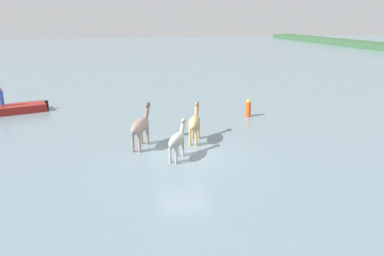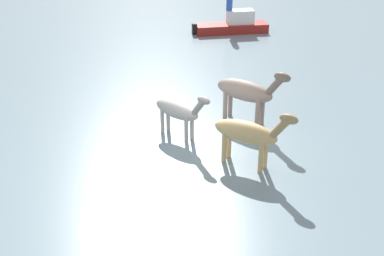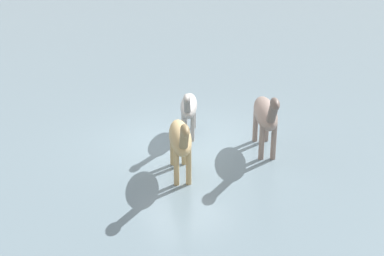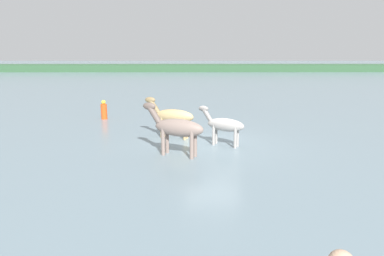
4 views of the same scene
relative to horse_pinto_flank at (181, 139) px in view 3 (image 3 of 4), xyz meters
name	(u,v)px [view 3 (image 3 of 4)]	position (x,y,z in m)	size (l,w,h in m)	color
ground_plane	(184,143)	(1.80, -0.97, -1.04)	(210.52, 210.52, 0.00)	slate
horse_pinto_flank	(181,139)	(0.00, 0.00, 0.00)	(2.40, 1.18, 1.89)	tan
horse_dark_mare	(266,115)	(0.30, -2.78, 0.08)	(2.54, 1.46, 2.03)	gray
horse_lead	(189,107)	(2.27, -1.34, -0.12)	(2.03, 1.34, 1.67)	#9E9993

